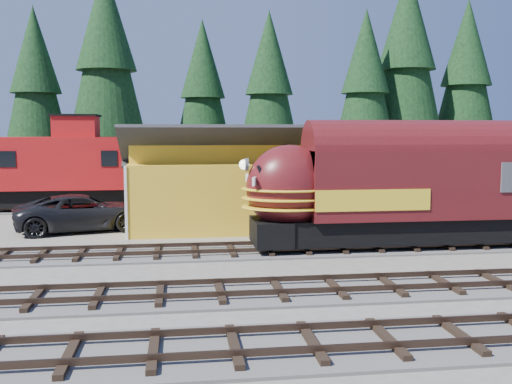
{
  "coord_description": "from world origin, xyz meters",
  "views": [
    {
      "loc": [
        -3.59,
        -18.88,
        4.97
      ],
      "look_at": [
        -0.48,
        4.0,
        2.5
      ],
      "focal_mm": 40.0,
      "sensor_mm": 36.0,
      "label": 1
    }
  ],
  "objects": [
    {
      "name": "ground",
      "position": [
        0.0,
        0.0,
        0.0
      ],
      "size": [
        120.0,
        120.0,
        0.0
      ],
      "primitive_type": "plane",
      "color": "#6B665B",
      "rests_on": "ground"
    },
    {
      "name": "track_siding",
      "position": [
        10.0,
        4.0,
        0.06
      ],
      "size": [
        68.0,
        3.2,
        0.33
      ],
      "color": "#4C4947",
      "rests_on": "ground"
    },
    {
      "name": "track_spur",
      "position": [
        -10.0,
        18.0,
        0.06
      ],
      "size": [
        32.0,
        3.2,
        0.33
      ],
      "color": "#4C4947",
      "rests_on": "ground"
    },
    {
      "name": "depot",
      "position": [
        -0.0,
        10.5,
        2.96
      ],
      "size": [
        12.8,
        7.0,
        5.3
      ],
      "color": "gold",
      "rests_on": "ground"
    },
    {
      "name": "conifer_backdrop",
      "position": [
        6.33,
        24.6,
        9.64
      ],
      "size": [
        79.62,
        21.64,
        15.82
      ],
      "color": "black",
      "rests_on": "ground"
    },
    {
      "name": "locomotive",
      "position": [
        6.2,
        4.0,
        2.41
      ],
      "size": [
        15.05,
        2.99,
        4.09
      ],
      "color": "black",
      "rests_on": "ground"
    },
    {
      "name": "caboose",
      "position": [
        -10.89,
        18.0,
        2.74
      ],
      "size": [
        10.69,
        3.1,
        5.56
      ],
      "color": "black",
      "rests_on": "ground"
    },
    {
      "name": "pickup_truck_a",
      "position": [
        -8.37,
        10.28,
        0.92
      ],
      "size": [
        7.15,
        4.64,
        1.83
      ],
      "primitive_type": "imported",
      "rotation": [
        0.0,
        0.0,
        1.83
      ],
      "color": "black",
      "rests_on": "ground"
    }
  ]
}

